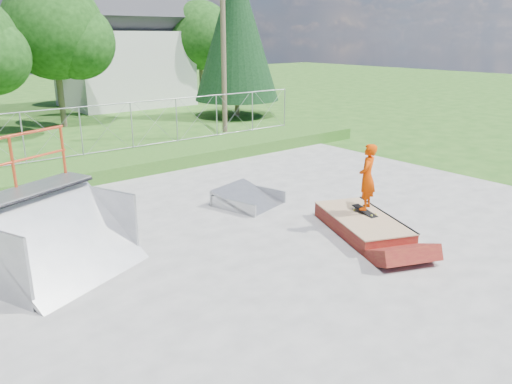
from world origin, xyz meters
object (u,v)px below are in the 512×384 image
at_px(flat_bank_ramp, 249,198).
at_px(skater, 367,180).
at_px(quarter_pipe, 56,209).
at_px(grind_box, 362,224).

xyz_separation_m(flat_bank_ramp, skater, (1.19, -3.27, 1.06)).
xyz_separation_m(quarter_pipe, skater, (6.86, -2.34, -0.10)).
bearing_deg(flat_bank_ramp, grind_box, -90.08).
xyz_separation_m(grind_box, skater, (0.25, 0.14, 1.09)).
bearing_deg(skater, flat_bank_ramp, -95.79).
relative_size(grind_box, quarter_pipe, 1.13).
distance_m(grind_box, flat_bank_ramp, 3.53).
height_order(grind_box, quarter_pipe, quarter_pipe).
bearing_deg(quarter_pipe, flat_bank_ramp, -13.13).
distance_m(quarter_pipe, flat_bank_ramp, 5.87).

